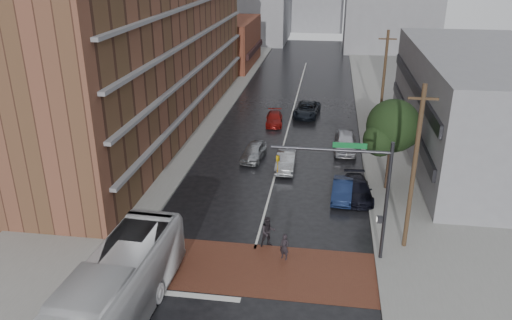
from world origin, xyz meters
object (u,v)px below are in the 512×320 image
(transit_bus, at_px, (108,301))
(suv_travel, at_px, (307,110))
(pedestrian_b, at_px, (268,232))
(car_travel_a, at_px, (254,152))
(car_parked_near, at_px, (342,190))
(car_travel_c, at_px, (274,119))
(car_travel_b, at_px, (286,161))
(car_parked_mid, at_px, (358,189))
(pedestrian_a, at_px, (284,247))
(car_parked_far, at_px, (345,142))

(transit_bus, bearing_deg, suv_travel, 81.02)
(pedestrian_b, distance_m, car_travel_a, 13.67)
(car_travel_a, relative_size, car_parked_near, 1.02)
(transit_bus, distance_m, car_parked_near, 18.79)
(transit_bus, height_order, car_parked_near, transit_bus)
(transit_bus, relative_size, car_travel_c, 3.11)
(car_travel_b, xyz_separation_m, suv_travel, (0.89, 14.62, 0.03))
(suv_travel, xyz_separation_m, car_parked_near, (3.58, -19.27, -0.07))
(car_parked_mid, bearing_deg, pedestrian_a, -123.66)
(car_parked_near, relative_size, car_parked_mid, 0.90)
(pedestrian_a, bearing_deg, car_parked_near, 92.72)
(pedestrian_a, distance_m, suv_travel, 27.52)
(car_travel_b, bearing_deg, pedestrian_b, -90.34)
(car_travel_b, distance_m, car_parked_mid, 7.07)
(car_travel_b, xyz_separation_m, car_parked_near, (4.48, -4.64, -0.04))
(pedestrian_b, bearing_deg, car_travel_a, 78.09)
(car_travel_c, height_order, car_parked_near, car_parked_near)
(pedestrian_a, height_order, car_parked_far, car_parked_far)
(pedestrian_b, xyz_separation_m, car_travel_a, (-2.92, 13.36, -0.26))
(suv_travel, bearing_deg, pedestrian_a, -83.38)
(pedestrian_a, bearing_deg, car_parked_far, 103.07)
(car_travel_b, height_order, suv_travel, suv_travel)
(pedestrian_a, relative_size, car_parked_mid, 0.36)
(pedestrian_b, distance_m, car_parked_mid, 9.19)
(transit_bus, relative_size, car_travel_a, 3.08)
(pedestrian_a, bearing_deg, car_travel_c, 122.82)
(car_parked_mid, bearing_deg, car_parked_near, -170.75)
(car_travel_b, bearing_deg, pedestrian_a, -85.45)
(pedestrian_b, relative_size, car_travel_c, 0.47)
(transit_bus, height_order, pedestrian_b, transit_bus)
(car_travel_b, relative_size, car_parked_far, 0.88)
(suv_travel, distance_m, car_parked_mid, 19.53)
(pedestrian_a, distance_m, car_parked_near, 8.92)
(car_travel_a, height_order, suv_travel, suv_travel)
(car_travel_c, bearing_deg, car_parked_mid, -68.11)
(pedestrian_b, height_order, car_parked_far, pedestrian_b)
(transit_bus, bearing_deg, car_travel_c, 85.42)
(pedestrian_a, bearing_deg, suv_travel, 115.35)
(pedestrian_a, distance_m, car_travel_c, 24.48)
(pedestrian_a, relative_size, car_parked_far, 0.33)
(car_travel_b, bearing_deg, car_travel_a, 149.18)
(car_parked_near, distance_m, car_parked_far, 9.48)
(transit_bus, bearing_deg, pedestrian_a, 46.89)
(suv_travel, relative_size, car_parked_mid, 1.18)
(car_travel_a, height_order, car_parked_far, car_parked_far)
(car_parked_mid, bearing_deg, car_parked_far, 88.58)
(transit_bus, height_order, car_travel_b, transit_bus)
(transit_bus, relative_size, car_parked_far, 2.61)
(pedestrian_b, xyz_separation_m, car_travel_b, (-0.01, 11.64, -0.26))
(transit_bus, distance_m, car_parked_far, 27.24)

